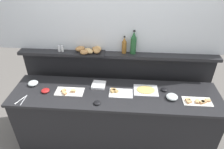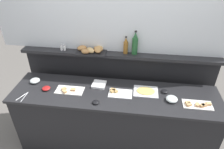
% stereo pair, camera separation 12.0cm
% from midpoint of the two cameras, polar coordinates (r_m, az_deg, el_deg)
% --- Properties ---
extents(ground_plane, '(12.00, 12.00, 0.00)m').
position_cam_midpoint_polar(ground_plane, '(3.62, 2.74, -11.00)').
color(ground_plane, slate).
extents(buffet_counter, '(2.59, 0.65, 0.93)m').
position_cam_midpoint_polar(buffet_counter, '(2.86, 1.86, -12.57)').
color(buffet_counter, black).
rests_on(buffet_counter, ground_plane).
extents(back_ledge_unit, '(2.67, 0.22, 1.27)m').
position_cam_midpoint_polar(back_ledge_unit, '(3.11, 2.89, -3.44)').
color(back_ledge_unit, black).
rests_on(back_ledge_unit, ground_plane).
extents(sandwich_platter_rear, '(0.33, 0.16, 0.04)m').
position_cam_midpoint_polar(sandwich_platter_rear, '(2.59, 23.92, -7.68)').
color(sandwich_platter_rear, white).
rests_on(sandwich_platter_rear, buffet_counter).
extents(sandwich_platter_side, '(0.29, 0.18, 0.04)m').
position_cam_midpoint_polar(sandwich_platter_side, '(2.55, 3.22, -5.14)').
color(sandwich_platter_side, white).
rests_on(sandwich_platter_side, buffet_counter).
extents(sandwich_platter_front, '(0.35, 0.18, 0.04)m').
position_cam_midpoint_polar(sandwich_platter_front, '(2.63, -10.52, -4.32)').
color(sandwich_platter_front, white).
rests_on(sandwich_platter_front, buffet_counter).
extents(cold_cuts_platter, '(0.30, 0.23, 0.02)m').
position_cam_midpoint_polar(cold_cuts_platter, '(2.61, 10.65, -4.62)').
color(cold_cuts_platter, silver).
rests_on(cold_cuts_platter, buffet_counter).
extents(glass_bowl_large, '(0.13, 0.13, 0.05)m').
position_cam_midpoint_polar(glass_bowl_large, '(2.90, -19.51, -1.66)').
color(glass_bowl_large, silver).
rests_on(glass_bowl_large, buffet_counter).
extents(glass_bowl_medium, '(0.14, 0.14, 0.06)m').
position_cam_midpoint_polar(glass_bowl_medium, '(2.54, 17.56, -6.55)').
color(glass_bowl_medium, silver).
rests_on(glass_bowl_medium, buffet_counter).
extents(condiment_bowl_dark, '(0.08, 0.08, 0.03)m').
position_cam_midpoint_polar(condiment_bowl_dark, '(2.66, 15.66, -4.55)').
color(condiment_bowl_dark, black).
rests_on(condiment_bowl_dark, buffet_counter).
extents(condiment_bowl_cream, '(0.10, 0.10, 0.04)m').
position_cam_midpoint_polar(condiment_bowl_cream, '(2.72, -16.62, -3.71)').
color(condiment_bowl_cream, red).
rests_on(condiment_bowl_cream, buffet_counter).
extents(condiment_bowl_teal, '(0.08, 0.08, 0.03)m').
position_cam_midpoint_polar(condiment_bowl_teal, '(2.41, -3.11, -7.70)').
color(condiment_bowl_teal, black).
rests_on(condiment_bowl_teal, buffet_counter).
extents(serving_tongs, '(0.09, 0.19, 0.01)m').
position_cam_midpoint_polar(serving_tongs, '(2.70, -22.20, -5.68)').
color(serving_tongs, '#B7BABF').
rests_on(serving_tongs, buffet_counter).
extents(napkin_stack, '(0.18, 0.18, 0.03)m').
position_cam_midpoint_polar(napkin_stack, '(2.68, -2.35, -2.80)').
color(napkin_stack, white).
rests_on(napkin_stack, buffet_counter).
extents(vinegar_bottle_amber, '(0.06, 0.06, 0.24)m').
position_cam_midpoint_polar(vinegar_bottle_amber, '(2.70, 5.11, 7.89)').
color(vinegar_bottle_amber, '#8E5B23').
rests_on(vinegar_bottle_amber, back_ledge_unit).
extents(wine_bottle_green, '(0.08, 0.08, 0.32)m').
position_cam_midpoint_polar(wine_bottle_green, '(2.68, 7.68, 8.42)').
color(wine_bottle_green, '#23562D').
rests_on(wine_bottle_green, back_ledge_unit).
extents(salt_shaker, '(0.03, 0.03, 0.09)m').
position_cam_midpoint_polar(salt_shaker, '(2.87, -12.71, 7.39)').
color(salt_shaker, white).
rests_on(salt_shaker, back_ledge_unit).
extents(pepper_shaker, '(0.03, 0.03, 0.09)m').
position_cam_midpoint_polar(pepper_shaker, '(2.85, -11.87, 7.36)').
color(pepper_shaker, white).
rests_on(pepper_shaker, back_ledge_unit).
extents(bread_basket, '(0.41, 0.27, 0.08)m').
position_cam_midpoint_polar(bread_basket, '(2.75, -4.29, 6.83)').
color(bread_basket, black).
rests_on(bread_basket, back_ledge_unit).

